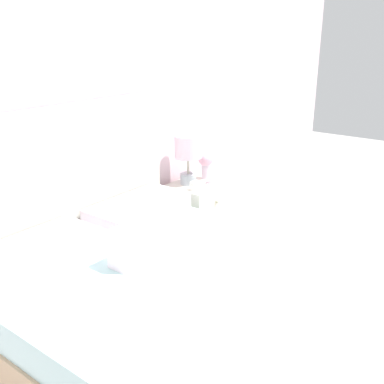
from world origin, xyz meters
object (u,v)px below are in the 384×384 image
bed (184,308)px  alarm_clock (195,185)px  nightstand (197,214)px  teacup (212,180)px  flower_vase (206,162)px  table_lamp (188,151)px

bed → alarm_clock: (1.00, 0.68, 0.29)m
nightstand → teacup: (0.07, -0.09, 0.29)m
bed → alarm_clock: bearing=34.2°
bed → flower_vase: bearing=31.3°
nightstand → table_lamp: (-0.05, 0.05, 0.53)m
nightstand → table_lamp: 0.54m
nightstand → flower_vase: (0.14, 0.02, 0.41)m
flower_vase → bed: bearing=-148.7°
nightstand → table_lamp: bearing=133.8°
flower_vase → teacup: flower_vase is taller
nightstand → flower_vase: flower_vase is taller
nightstand → table_lamp: table_lamp is taller
table_lamp → alarm_clock: 0.28m
bed → table_lamp: bed is taller
nightstand → table_lamp: size_ratio=1.34×
nightstand → bed: bearing=-146.4°
bed → flower_vase: 1.54m
bed → teacup: (1.20, 0.66, 0.28)m
bed → alarm_clock: bed is taller
bed → nightstand: bed is taller
nightstand → flower_vase: bearing=9.4°
nightstand → teacup: size_ratio=4.88×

